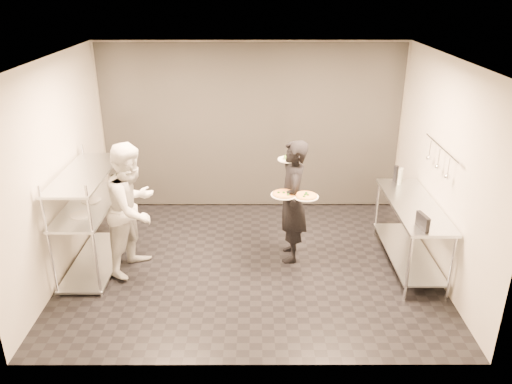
{
  "coord_description": "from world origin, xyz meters",
  "views": [
    {
      "loc": [
        0.06,
        -6.03,
        3.67
      ],
      "look_at": [
        0.07,
        -0.03,
        1.1
      ],
      "focal_mm": 35.0,
      "sensor_mm": 36.0,
      "label": 1
    }
  ],
  "objects_px": {
    "pizza_plate_far": "(306,196)",
    "bottle_dark": "(396,174)",
    "prep_counter": "(411,223)",
    "bottle_green": "(400,177)",
    "waiter": "(292,202)",
    "salad_plate": "(289,158)",
    "pos_monitor": "(423,222)",
    "chef": "(133,208)",
    "pass_rack": "(90,214)",
    "bottle_clear": "(401,175)",
    "pizza_plate_near": "(284,194)"
  },
  "relations": [
    {
      "from": "chef",
      "to": "pos_monitor",
      "type": "relative_size",
      "value": 7.03
    },
    {
      "from": "pizza_plate_near",
      "to": "bottle_dark",
      "type": "bearing_deg",
      "value": 26.46
    },
    {
      "from": "salad_plate",
      "to": "pos_monitor",
      "type": "height_order",
      "value": "salad_plate"
    },
    {
      "from": "pizza_plate_near",
      "to": "prep_counter",
      "type": "bearing_deg",
      "value": 1.28
    },
    {
      "from": "prep_counter",
      "to": "bottle_green",
      "type": "bearing_deg",
      "value": 90.97
    },
    {
      "from": "prep_counter",
      "to": "pizza_plate_far",
      "type": "distance_m",
      "value": 1.52
    },
    {
      "from": "prep_counter",
      "to": "chef",
      "type": "distance_m",
      "value": 3.74
    },
    {
      "from": "pizza_plate_near",
      "to": "bottle_dark",
      "type": "relative_size",
      "value": 1.48
    },
    {
      "from": "prep_counter",
      "to": "bottle_green",
      "type": "relative_size",
      "value": 8.11
    },
    {
      "from": "waiter",
      "to": "bottle_dark",
      "type": "bearing_deg",
      "value": 113.2
    },
    {
      "from": "pass_rack",
      "to": "bottle_dark",
      "type": "xyz_separation_m",
      "value": [
        4.28,
        0.8,
        0.27
      ]
    },
    {
      "from": "prep_counter",
      "to": "waiter",
      "type": "xyz_separation_m",
      "value": [
        -1.61,
        0.18,
        0.24
      ]
    },
    {
      "from": "prep_counter",
      "to": "bottle_green",
      "type": "xyz_separation_m",
      "value": [
        -0.01,
        0.7,
        0.41
      ]
    },
    {
      "from": "waiter",
      "to": "pizza_plate_far",
      "type": "bearing_deg",
      "value": 33.78
    },
    {
      "from": "pizza_plate_far",
      "to": "bottle_dark",
      "type": "xyz_separation_m",
      "value": [
        1.4,
        0.87,
        -0.02
      ]
    },
    {
      "from": "waiter",
      "to": "bottle_green",
      "type": "bearing_deg",
      "value": 109.45
    },
    {
      "from": "bottle_green",
      "to": "pass_rack",
      "type": "bearing_deg",
      "value": -170.8
    },
    {
      "from": "prep_counter",
      "to": "pos_monitor",
      "type": "height_order",
      "value": "pos_monitor"
    },
    {
      "from": "prep_counter",
      "to": "bottle_dark",
      "type": "relative_size",
      "value": 7.55
    },
    {
      "from": "pizza_plate_near",
      "to": "salad_plate",
      "type": "height_order",
      "value": "salad_plate"
    },
    {
      "from": "pizza_plate_near",
      "to": "bottle_clear",
      "type": "distance_m",
      "value": 1.95
    },
    {
      "from": "waiter",
      "to": "pizza_plate_far",
      "type": "relative_size",
      "value": 5.2
    },
    {
      "from": "pizza_plate_near",
      "to": "pizza_plate_far",
      "type": "relative_size",
      "value": 1.06
    },
    {
      "from": "bottle_dark",
      "to": "pos_monitor",
      "type": "bearing_deg",
      "value": -92.61
    },
    {
      "from": "prep_counter",
      "to": "waiter",
      "type": "bearing_deg",
      "value": 173.65
    },
    {
      "from": "pos_monitor",
      "to": "bottle_green",
      "type": "height_order",
      "value": "bottle_green"
    },
    {
      "from": "chef",
      "to": "salad_plate",
      "type": "distance_m",
      "value": 2.21
    },
    {
      "from": "salad_plate",
      "to": "bottle_clear",
      "type": "distance_m",
      "value": 1.75
    },
    {
      "from": "chef",
      "to": "bottle_dark",
      "type": "xyz_separation_m",
      "value": [
        3.68,
        0.88,
        0.14
      ]
    },
    {
      "from": "waiter",
      "to": "bottle_dark",
      "type": "distance_m",
      "value": 1.69
    },
    {
      "from": "waiter",
      "to": "chef",
      "type": "relative_size",
      "value": 0.97
    },
    {
      "from": "prep_counter",
      "to": "chef",
      "type": "xyz_separation_m",
      "value": [
        -3.73,
        -0.08,
        0.27
      ]
    },
    {
      "from": "salad_plate",
      "to": "bottle_clear",
      "type": "bearing_deg",
      "value": 11.14
    },
    {
      "from": "pizza_plate_far",
      "to": "bottle_clear",
      "type": "distance_m",
      "value": 1.72
    },
    {
      "from": "waiter",
      "to": "salad_plate",
      "type": "height_order",
      "value": "waiter"
    },
    {
      "from": "pass_rack",
      "to": "pizza_plate_far",
      "type": "bearing_deg",
      "value": -1.35
    },
    {
      "from": "pass_rack",
      "to": "chef",
      "type": "relative_size",
      "value": 0.89
    },
    {
      "from": "waiter",
      "to": "pizza_plate_near",
      "type": "xyz_separation_m",
      "value": [
        -0.12,
        -0.22,
        0.21
      ]
    },
    {
      "from": "prep_counter",
      "to": "pos_monitor",
      "type": "bearing_deg",
      "value": -99.46
    },
    {
      "from": "salad_plate",
      "to": "pos_monitor",
      "type": "distance_m",
      "value": 1.98
    },
    {
      "from": "pos_monitor",
      "to": "pass_rack",
      "type": "bearing_deg",
      "value": 159.09
    },
    {
      "from": "pos_monitor",
      "to": "bottle_dark",
      "type": "relative_size",
      "value": 1.07
    },
    {
      "from": "pizza_plate_near",
      "to": "pos_monitor",
      "type": "bearing_deg",
      "value": -22.85
    },
    {
      "from": "bottle_green",
      "to": "bottle_clear",
      "type": "relative_size",
      "value": 1.08
    },
    {
      "from": "bottle_green",
      "to": "bottle_dark",
      "type": "relative_size",
      "value": 0.93
    },
    {
      "from": "pass_rack",
      "to": "salad_plate",
      "type": "relative_size",
      "value": 5.18
    },
    {
      "from": "waiter",
      "to": "bottle_green",
      "type": "distance_m",
      "value": 1.69
    },
    {
      "from": "pos_monitor",
      "to": "bottle_dark",
      "type": "xyz_separation_m",
      "value": [
        0.07,
        1.52,
        0.03
      ]
    },
    {
      "from": "waiter",
      "to": "bottle_green",
      "type": "relative_size",
      "value": 7.82
    },
    {
      "from": "pass_rack",
      "to": "pos_monitor",
      "type": "bearing_deg",
      "value": -9.67
    }
  ]
}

